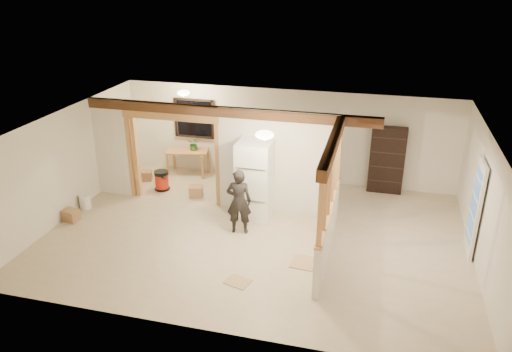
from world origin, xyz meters
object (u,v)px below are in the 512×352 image
(work_table, at_px, (188,162))
(shop_vac, at_px, (162,180))
(woman, at_px, (239,201))
(refrigerator, at_px, (255,181))
(bookshelf, at_px, (387,160))

(work_table, height_order, shop_vac, work_table)
(woman, distance_m, shop_vac, 3.14)
(woman, bearing_deg, shop_vac, -42.28)
(refrigerator, relative_size, work_table, 1.65)
(woman, xyz_separation_m, work_table, (-2.34, 2.86, -0.39))
(woman, distance_m, bookshelf, 4.31)
(refrigerator, height_order, bookshelf, refrigerator)
(refrigerator, distance_m, bookshelf, 3.68)
(refrigerator, xyz_separation_m, bookshelf, (2.90, 2.27, -0.06))
(woman, bearing_deg, bookshelf, -144.91)
(work_table, distance_m, bookshelf, 5.43)
(refrigerator, distance_m, work_table, 3.31)
(woman, height_order, work_table, woman)
(refrigerator, bearing_deg, shop_vac, 161.76)
(shop_vac, bearing_deg, refrigerator, -18.24)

